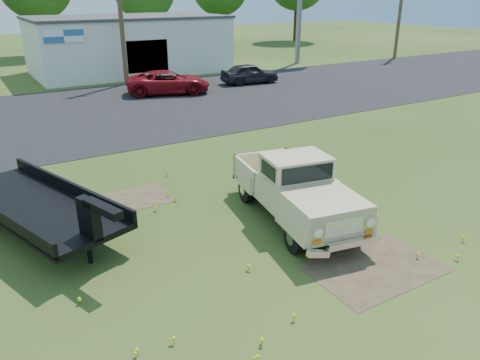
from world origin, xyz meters
name	(u,v)px	position (x,y,z in m)	size (l,w,h in m)	color
ground	(249,231)	(0.00, 0.00, 0.00)	(140.00, 140.00, 0.00)	#284215
asphalt_lot	(96,113)	(0.00, 15.00, 0.00)	(90.00, 14.00, 0.02)	black
dirt_patch_a	(375,268)	(1.50, -3.00, 0.00)	(3.00, 2.00, 0.01)	#433624
dirt_patch_b	(132,200)	(-2.00, 3.50, 0.00)	(2.20, 1.60, 0.01)	#433624
commercial_building	(129,44)	(6.00, 26.99, 2.10)	(14.20, 8.20, 4.15)	silver
utility_pole_mid	(120,12)	(4.00, 22.00, 4.60)	(1.60, 0.30, 9.00)	#4E3D24
utility_pole_east	(401,6)	(30.00, 22.00, 4.60)	(1.60, 0.30, 9.00)	#4E3D24
vintage_pickup_truck	(295,188)	(1.41, -0.07, 0.93)	(1.99, 5.12, 1.86)	#CEB68A
flatbed_trailer	(34,201)	(-4.75, 2.84, 0.86)	(2.10, 6.31, 1.72)	black
red_pickup	(168,82)	(5.17, 17.53, 0.69)	(2.31, 5.00, 1.39)	maroon
dark_sedan	(250,74)	(11.27, 17.92, 0.67)	(1.58, 3.92, 1.34)	black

